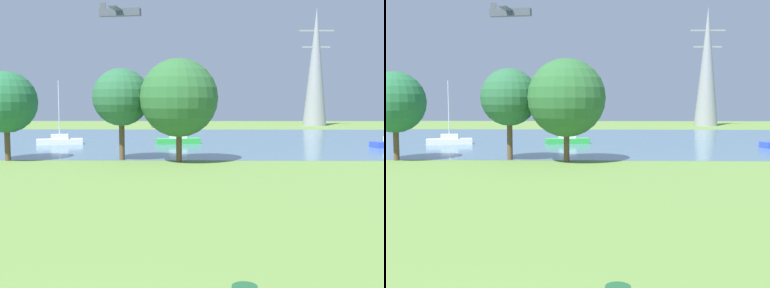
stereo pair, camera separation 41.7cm
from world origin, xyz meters
TOP-DOWN VIEW (x-y plane):
  - ground_plane at (0.00, 22.00)m, footprint 160.00×160.00m
  - water_surface at (0.00, 50.00)m, footprint 140.00×40.00m
  - sailboat_green at (0.13, 44.59)m, footprint 5.01×2.50m
  - sailboat_white at (-12.66, 43.56)m, footprint 5.03×2.77m
  - tree_mid_shore at (-12.81, 29.86)m, footprint 4.87×4.87m
  - tree_east_far at (-3.82, 30.49)m, footprint 4.59×4.59m
  - tree_west_far at (0.83, 29.10)m, footprint 6.04×6.04m
  - electricity_pylon at (24.34, 82.68)m, footprint 6.40×4.40m
  - light_aircraft at (-9.64, 66.29)m, footprint 6.49×8.47m

SIDE VIEW (x-z plane):
  - ground_plane at x=0.00m, z-range 0.00..0.00m
  - water_surface at x=0.00m, z-range 0.00..0.02m
  - sailboat_white at x=-12.66m, z-range -2.98..3.90m
  - sailboat_green at x=0.13m, z-range -3.15..4.08m
  - tree_mid_shore at x=-12.81m, z-range 1.09..8.17m
  - tree_west_far at x=0.83m, z-range 0.97..8.97m
  - tree_east_far at x=-3.82m, z-range 1.35..8.68m
  - electricity_pylon at x=24.34m, z-range 0.01..22.09m
  - light_aircraft at x=-9.64m, z-range 17.11..19.21m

